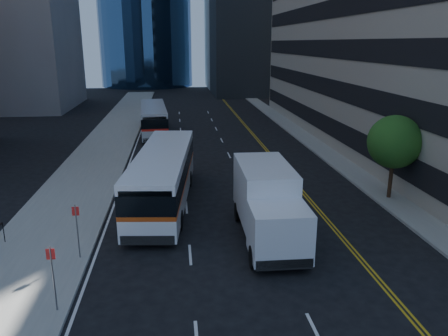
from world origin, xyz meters
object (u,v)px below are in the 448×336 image
bus_front (164,176)px  bus_rear (153,118)px  street_tree (395,142)px  box_truck (268,203)px

bus_front → bus_rear: 21.41m
street_tree → bus_rear: size_ratio=0.44×
box_truck → bus_rear: bearing=104.8°
bus_rear → box_truck: 27.57m
street_tree → box_truck: 9.98m
bus_front → box_truck: (5.15, -5.39, 0.08)m
bus_rear → box_truck: (6.68, -26.75, 0.23)m
bus_front → bus_rear: (-1.53, 21.36, -0.15)m
street_tree → box_truck: bearing=-151.7°
street_tree → box_truck: (-8.65, -4.66, -1.79)m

